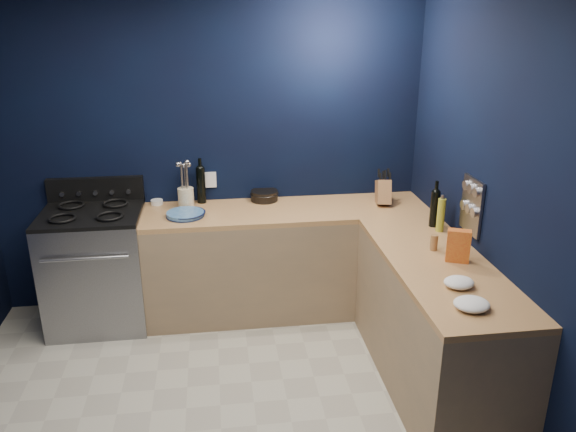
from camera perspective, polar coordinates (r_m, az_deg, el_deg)
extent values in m
cube|color=#ABA695|center=(3.75, -6.73, -20.57)|extent=(3.50, 3.50, 0.02)
cube|color=black|center=(4.74, -7.89, 6.26)|extent=(3.50, 0.02, 2.60)
cube|color=black|center=(3.51, 22.30, -0.09)|extent=(0.02, 3.50, 2.60)
cube|color=#927453|center=(4.76, -0.10, -4.62)|extent=(2.30, 0.63, 0.86)
cube|color=brown|center=(4.58, -0.11, 0.49)|extent=(2.30, 0.63, 0.04)
cube|color=#927453|center=(3.97, 14.45, -10.73)|extent=(0.63, 1.67, 0.86)
cube|color=brown|center=(3.76, 15.04, -4.83)|extent=(0.63, 1.67, 0.04)
cube|color=gray|center=(4.79, -18.61, -5.16)|extent=(0.76, 0.66, 0.92)
cube|color=black|center=(4.52, -19.28, -6.97)|extent=(0.59, 0.02, 0.42)
cube|color=black|center=(4.62, -19.26, 0.18)|extent=(0.76, 0.66, 0.03)
cube|color=black|center=(4.86, -18.76, 2.54)|extent=(0.76, 0.06, 0.20)
cube|color=gray|center=(4.00, 18.00, 1.00)|extent=(0.02, 0.28, 0.38)
cube|color=white|center=(4.77, -7.77, 3.64)|extent=(0.09, 0.02, 0.13)
cylinder|color=#2A5E97|center=(4.48, -10.30, 0.17)|extent=(0.32, 0.32, 0.04)
cylinder|color=white|center=(4.80, -13.05, 1.37)|extent=(0.11, 0.11, 0.04)
cylinder|color=beige|center=(4.67, -10.22, 1.83)|extent=(0.15, 0.15, 0.16)
cylinder|color=black|center=(4.74, -8.73, 3.06)|extent=(0.09, 0.09, 0.30)
cylinder|color=black|center=(4.77, -2.40, 2.07)|extent=(0.28, 0.28, 0.09)
cube|color=brown|center=(4.73, 9.54, 2.37)|extent=(0.14, 0.25, 0.25)
cylinder|color=black|center=(4.31, 14.52, 0.69)|extent=(0.07, 0.07, 0.27)
cylinder|color=#A0A029|center=(4.23, 15.12, 0.09)|extent=(0.08, 0.08, 0.25)
cylinder|color=olive|center=(3.91, 14.47, -2.60)|extent=(0.06, 0.06, 0.11)
cylinder|color=olive|center=(3.93, 16.18, -2.85)|extent=(0.05, 0.05, 0.08)
cube|color=#B60911|center=(3.76, 16.74, -2.89)|extent=(0.16, 0.12, 0.21)
ellipsoid|color=white|center=(3.45, 16.82, -6.41)|extent=(0.21, 0.19, 0.06)
ellipsoid|color=white|center=(3.24, 17.98, -8.42)|extent=(0.25, 0.24, 0.06)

